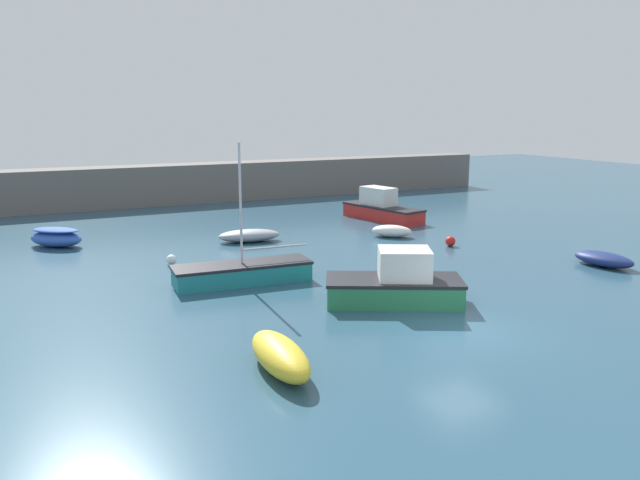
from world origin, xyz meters
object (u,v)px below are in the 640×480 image
Objects in this scene: fishing_dinghy_green at (392,231)px; rowboat_blue_near at (280,355)px; sailboat_tall_mast at (242,272)px; mooring_buoy_red at (450,241)px; motorboat_grey_hull at (397,284)px; cabin_cruiser_white at (381,208)px; mooring_buoy_white at (171,260)px; open_tender_yellow at (604,259)px; rowboat_with_red_cover at (56,237)px; rowboat_white_midwater at (249,235)px.

rowboat_blue_near is at bearing 88.64° from fishing_dinghy_green.
rowboat_blue_near is at bearing 81.19° from sailboat_tall_mast.
sailboat_tall_mast is 12.08m from mooring_buoy_red.
cabin_cruiser_white is at bearing -92.33° from motorboat_grey_hull.
rowboat_blue_near is 7.21m from motorboat_grey_hull.
sailboat_tall_mast is 4.69m from mooring_buoy_white.
open_tender_yellow is (2.59, -14.81, -0.42)m from cabin_cruiser_white.
fishing_dinghy_green is at bearing -156.58° from rowboat_with_red_cover.
sailboat_tall_mast is 1.95× the size of open_tender_yellow.
sailboat_tall_mast is at bearing -101.29° from rowboat_white_midwater.
cabin_cruiser_white is at bearing -137.71° from sailboat_tall_mast.
rowboat_white_midwater is (-9.94, -2.67, -0.41)m from cabin_cruiser_white.
open_tender_yellow is at bearing 167.55° from sailboat_tall_mast.
fishing_dinghy_green is at bearing -37.81° from cabin_cruiser_white.
cabin_cruiser_white reaches higher than rowboat_with_red_cover.
rowboat_with_red_cover is at bearing -134.81° from open_tender_yellow.
mooring_buoy_white is (-1.91, 4.28, -0.20)m from sailboat_tall_mast.
rowboat_with_red_cover is 6.69× the size of mooring_buoy_white.
motorboat_grey_hull is at bearing 165.22° from rowboat_with_red_cover.
fishing_dinghy_green reaches higher than open_tender_yellow.
rowboat_white_midwater is at bearing -107.74° from sailboat_tall_mast.
rowboat_white_midwater is at bearing 23.18° from fishing_dinghy_green.
rowboat_with_red_cover is 0.58× the size of motorboat_grey_hull.
sailboat_tall_mast reaches higher than rowboat_blue_near.
sailboat_tall_mast is 1.63× the size of rowboat_white_midwater.
cabin_cruiser_white is 15.04m from open_tender_yellow.
rowboat_blue_near reaches higher than open_tender_yellow.
fishing_dinghy_green is 18.79m from rowboat_blue_near.
mooring_buoy_red is (1.43, -3.38, -0.07)m from fishing_dinghy_green.
rowboat_white_midwater is 5.89m from mooring_buoy_white.
motorboat_grey_hull reaches higher than rowboat_blue_near.
mooring_buoy_red is at bearing 153.40° from fishing_dinghy_green.
sailboat_tall_mast is 11.72m from fishing_dinghy_green.
rowboat_blue_near is (-12.54, -13.99, 0.11)m from fishing_dinghy_green.
motorboat_grey_hull reaches higher than rowboat_with_red_cover.
rowboat_with_red_cover is 7.85m from mooring_buoy_white.
rowboat_white_midwater is (-12.53, 12.14, 0.01)m from open_tender_yellow.
fishing_dinghy_green is 0.44× the size of motorboat_grey_hull.
rowboat_with_red_cover is (-19.29, 0.56, -0.24)m from cabin_cruiser_white.
mooring_buoy_red is (8.93, -5.72, -0.07)m from rowboat_white_midwater.
rowboat_blue_near reaches higher than mooring_buoy_red.
rowboat_with_red_cover reaches higher than rowboat_white_midwater.
rowboat_blue_near reaches higher than mooring_buoy_white.
sailboat_tall_mast is 16.22m from open_tender_yellow.
open_tender_yellow is (15.54, -4.62, -0.11)m from sailboat_tall_mast.
mooring_buoy_red is (-3.60, 6.42, -0.06)m from open_tender_yellow.
mooring_buoy_red is at bearing -160.45° from open_tender_yellow.
rowboat_with_red_cover is (-16.86, 5.58, 0.16)m from fishing_dinghy_green.
motorboat_grey_hull is (10.48, -15.84, 0.23)m from rowboat_with_red_cover.
sailboat_tall_mast reaches higher than open_tender_yellow.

